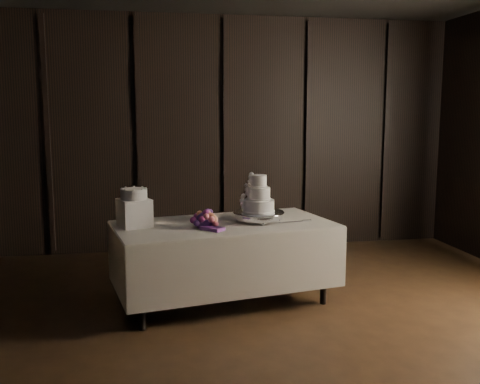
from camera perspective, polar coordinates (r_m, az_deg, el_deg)
name	(u,v)px	position (r m, az deg, el deg)	size (l,w,h in m)	color
room	(303,155)	(3.53, 6.69, 3.94)	(6.08, 7.08, 3.08)	black
display_table	(224,259)	(5.04, -1.69, -7.18)	(2.15, 1.40, 0.76)	#F1E3D0
cake_stand	(259,217)	(5.05, 2.01, -2.64)	(0.48, 0.48, 0.09)	silver
wedding_cake	(256,198)	(4.99, 1.76, -0.62)	(0.34, 0.29, 0.35)	white
bouquet	(205,220)	(4.77, -3.72, -2.99)	(0.31, 0.41, 0.20)	#D05D65
box_pedestal	(134,213)	(4.89, -11.19, -2.20)	(0.26, 0.26, 0.25)	white
small_cake	(134,194)	(4.86, -11.25, -0.20)	(0.24, 0.24, 0.09)	white
cake_knife	(288,222)	(5.00, 5.19, -3.22)	(0.37, 0.02, 0.01)	silver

